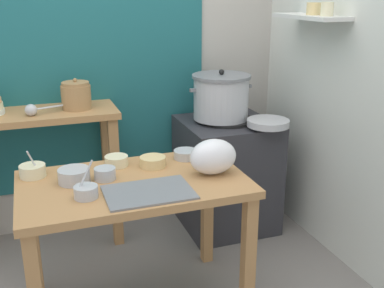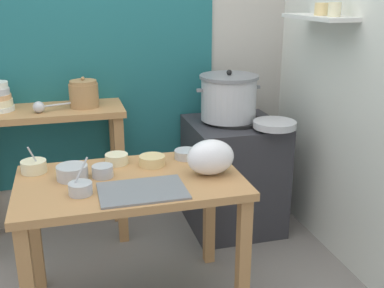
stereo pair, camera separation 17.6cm
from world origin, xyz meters
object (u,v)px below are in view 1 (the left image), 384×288
at_px(back_shelf_table, 40,146).
at_px(prep_bowl_5, 74,175).
at_px(prep_bowl_2, 116,160).
at_px(prep_bowl_6, 153,161).
at_px(prep_bowl_3, 33,170).
at_px(serving_tray, 149,192).
at_px(prep_bowl_0, 86,191).
at_px(clay_pot, 76,96).
at_px(prep_bowl_4, 186,154).
at_px(prep_bowl_1, 105,173).
at_px(stove_block, 226,173).
at_px(prep_table, 134,201).
at_px(ladle, 33,110).
at_px(steamer_pot, 221,97).
at_px(plastic_bag, 213,157).
at_px(wide_pan, 268,123).

distance_m(back_shelf_table, prep_bowl_5, 0.76).
height_order(prep_bowl_2, prep_bowl_6, prep_bowl_2).
distance_m(prep_bowl_2, prep_bowl_6, 0.19).
bearing_deg(prep_bowl_2, prep_bowl_3, -178.65).
relative_size(serving_tray, prep_bowl_6, 2.93).
bearing_deg(prep_bowl_6, prep_bowl_0, -144.28).
xyz_separation_m(clay_pot, prep_bowl_4, (0.51, -0.61, -0.24)).
relative_size(clay_pot, prep_bowl_1, 1.82).
distance_m(stove_block, serving_tray, 1.20).
xyz_separation_m(prep_table, prep_bowl_5, (-0.27, 0.07, 0.15)).
height_order(prep_bowl_1, prep_bowl_5, prep_bowl_5).
height_order(ladle, prep_bowl_5, ladle).
height_order(prep_table, serving_tray, serving_tray).
bearing_deg(ladle, serving_tray, -63.19).
bearing_deg(prep_bowl_1, steamer_pot, 36.10).
xyz_separation_m(prep_bowl_2, prep_bowl_5, (-0.23, -0.15, 0.01)).
xyz_separation_m(plastic_bag, prep_bowl_1, (-0.53, 0.11, -0.06)).
relative_size(wide_pan, prep_bowl_2, 2.20).
bearing_deg(prep_bowl_3, prep_bowl_2, 1.35).
distance_m(prep_table, steamer_pot, 1.09).
xyz_separation_m(prep_table, prep_bowl_1, (-0.13, 0.06, 0.14)).
height_order(serving_tray, prep_bowl_2, prep_bowl_2).
bearing_deg(prep_bowl_1, prep_bowl_4, 17.73).
bearing_deg(stove_block, wide_pan, -54.58).
bearing_deg(ladle, steamer_pot, -1.38).
height_order(plastic_bag, prep_bowl_3, plastic_bag).
relative_size(prep_bowl_1, prep_bowl_2, 0.86).
distance_m(back_shelf_table, prep_bowl_0, 0.96).
xyz_separation_m(ladle, wide_pan, (1.40, -0.29, -0.13)).
bearing_deg(stove_block, prep_bowl_2, -151.18).
height_order(prep_bowl_2, prep_bowl_4, prep_bowl_2).
bearing_deg(prep_bowl_3, prep_bowl_1, -24.95).
relative_size(back_shelf_table, prep_bowl_6, 7.03).
bearing_deg(prep_bowl_4, prep_bowl_5, -167.47).
height_order(back_shelf_table, serving_tray, back_shelf_table).
bearing_deg(prep_bowl_6, clay_pot, 114.57).
bearing_deg(serving_tray, prep_table, 100.78).
relative_size(steamer_pot, prep_bowl_2, 3.56).
bearing_deg(prep_bowl_0, prep_bowl_1, 57.66).
height_order(prep_bowl_3, prep_bowl_6, prep_bowl_3).
bearing_deg(clay_pot, prep_bowl_6, -65.43).
bearing_deg(clay_pot, back_shelf_table, -180.00).
distance_m(ladle, prep_bowl_3, 0.55).
bearing_deg(wide_pan, prep_bowl_3, -171.05).
bearing_deg(prep_table, back_shelf_table, 116.50).
relative_size(stove_block, prep_bowl_1, 7.42).
height_order(clay_pot, prep_bowl_4, clay_pot).
bearing_deg(prep_table, prep_bowl_5, 165.01).
height_order(ladle, prep_bowl_0, ladle).
height_order(clay_pot, wide_pan, clay_pot).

